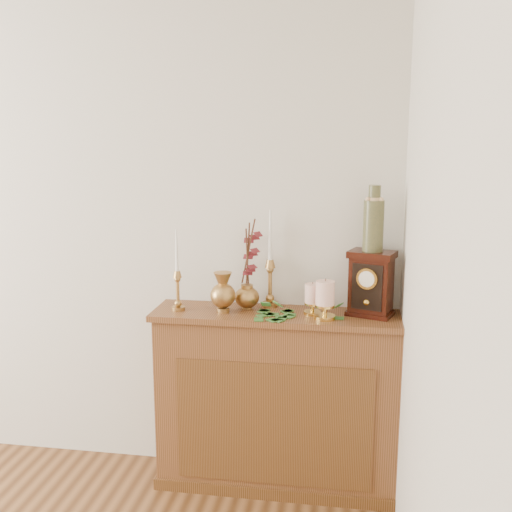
% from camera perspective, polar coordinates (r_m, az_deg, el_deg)
% --- Properties ---
extents(console_shelf, '(1.24, 0.34, 0.93)m').
position_cam_1_polar(console_shelf, '(3.14, 1.99, -14.03)').
color(console_shelf, brown).
rests_on(console_shelf, ground).
extents(candlestick_left, '(0.07, 0.07, 0.41)m').
position_cam_1_polar(candlestick_left, '(3.00, -7.48, -2.65)').
color(candlestick_left, '#B28A47').
rests_on(candlestick_left, console_shelf).
extents(candlestick_center, '(0.08, 0.08, 0.50)m').
position_cam_1_polar(candlestick_center, '(3.03, 1.35, -1.84)').
color(candlestick_center, '#B28A47').
rests_on(candlestick_center, console_shelf).
extents(bud_vase, '(0.12, 0.12, 0.20)m').
position_cam_1_polar(bud_vase, '(2.95, -3.17, -3.50)').
color(bud_vase, '#B28A47').
rests_on(bud_vase, console_shelf).
extents(ginger_jar, '(0.19, 0.20, 0.46)m').
position_cam_1_polar(ginger_jar, '(3.01, -0.52, -1.06)').
color(ginger_jar, '#B28A47').
rests_on(ginger_jar, console_shelf).
extents(pillar_candle_left, '(0.08, 0.08, 0.16)m').
position_cam_1_polar(pillar_candle_left, '(2.93, 5.40, -3.94)').
color(pillar_candle_left, gold).
rests_on(pillar_candle_left, console_shelf).
extents(pillar_candle_right, '(0.10, 0.10, 0.20)m').
position_cam_1_polar(pillar_candle_right, '(2.85, 6.59, -3.99)').
color(pillar_candle_right, gold).
rests_on(pillar_candle_right, console_shelf).
extents(ivy_garland, '(0.53, 0.20, 0.09)m').
position_cam_1_polar(ivy_garland, '(2.89, 4.03, -5.60)').
color(ivy_garland, '#2F6325').
rests_on(ivy_garland, console_shelf).
extents(mantel_clock, '(0.25, 0.21, 0.32)m').
position_cam_1_polar(mantel_clock, '(2.93, 10.89, -2.64)').
color(mantel_clock, black).
rests_on(mantel_clock, console_shelf).
extents(ceramic_vase, '(0.10, 0.10, 0.31)m').
position_cam_1_polar(ceramic_vase, '(2.88, 11.13, 3.21)').
color(ceramic_vase, '#183025').
rests_on(ceramic_vase, mantel_clock).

